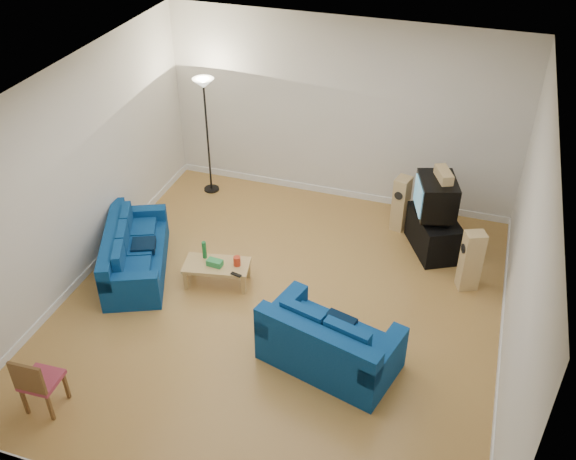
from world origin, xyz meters
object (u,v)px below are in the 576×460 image
(sofa_three_seat, at_px, (133,256))
(television, at_px, (436,196))
(tv_stand, at_px, (433,233))
(sofa_loveseat, at_px, (328,346))
(coffee_table, at_px, (217,267))

(sofa_three_seat, xyz_separation_m, television, (4.16, 1.91, 0.73))
(tv_stand, distance_m, television, 0.70)
(sofa_three_seat, xyz_separation_m, tv_stand, (4.20, 1.95, 0.04))
(sofa_loveseat, xyz_separation_m, coffee_table, (-1.97, 1.08, -0.02))
(sofa_loveseat, relative_size, coffee_table, 1.81)
(sofa_loveseat, bearing_deg, sofa_three_seat, 178.87)
(sofa_three_seat, distance_m, coffee_table, 1.32)
(sofa_loveseat, distance_m, tv_stand, 3.05)
(sofa_loveseat, height_order, tv_stand, sofa_loveseat)
(sofa_three_seat, bearing_deg, coffee_table, 71.62)
(sofa_three_seat, bearing_deg, tv_stand, 91.27)
(sofa_three_seat, distance_m, sofa_loveseat, 3.42)
(sofa_three_seat, height_order, coffee_table, sofa_three_seat)
(coffee_table, height_order, tv_stand, tv_stand)
(coffee_table, xyz_separation_m, tv_stand, (2.89, 1.83, 0.02))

